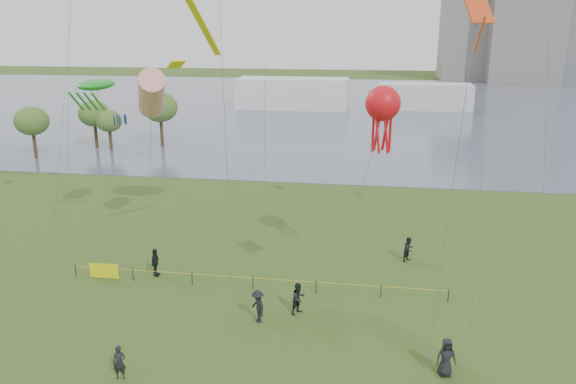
# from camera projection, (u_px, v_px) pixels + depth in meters

# --- Properties ---
(lake) EXTENTS (400.00, 120.00, 0.08)m
(lake) POSITION_uv_depth(u_px,v_px,m) (353.00, 106.00, 115.69)
(lake) COLOR slate
(lake) RESTS_ON ground_plane
(building_mid) EXTENTS (20.00, 20.00, 38.00)m
(building_mid) POSITION_uv_depth(u_px,v_px,m) (524.00, 15.00, 162.40)
(building_mid) COLOR slate
(building_mid) RESTS_ON ground_plane
(building_low) EXTENTS (16.00, 18.00, 28.00)m
(building_low) POSITION_uv_depth(u_px,v_px,m) (469.00, 32.00, 171.53)
(building_low) COLOR slate
(building_low) RESTS_ON ground_plane
(pavilion_left) EXTENTS (22.00, 8.00, 6.00)m
(pavilion_left) POSITION_uv_depth(u_px,v_px,m) (293.00, 93.00, 111.83)
(pavilion_left) COLOR silver
(pavilion_left) RESTS_ON ground_plane
(pavilion_right) EXTENTS (18.00, 7.00, 5.00)m
(pavilion_right) POSITION_uv_depth(u_px,v_px,m) (424.00, 97.00, 111.07)
(pavilion_right) COLOR silver
(pavilion_right) RESTS_ON ground_plane
(trees) EXTENTS (26.80, 13.96, 8.05)m
(trees) POSITION_uv_depth(u_px,v_px,m) (63.00, 113.00, 72.67)
(trees) COLOR #362818
(trees) RESTS_ON ground_plane
(fence) EXTENTS (24.07, 0.07, 1.05)m
(fence) POSITION_uv_depth(u_px,v_px,m) (160.00, 275.00, 36.28)
(fence) COLOR black
(fence) RESTS_ON ground_plane
(spectator_a) EXTENTS (1.12, 1.16, 1.88)m
(spectator_a) POSITION_uv_depth(u_px,v_px,m) (299.00, 298.00, 32.28)
(spectator_a) COLOR black
(spectator_a) RESTS_ON ground_plane
(spectator_b) EXTENTS (1.32, 1.41, 1.91)m
(spectator_b) POSITION_uv_depth(u_px,v_px,m) (258.00, 306.00, 31.33)
(spectator_b) COLOR black
(spectator_b) RESTS_ON ground_plane
(spectator_c) EXTENTS (0.48, 1.12, 1.91)m
(spectator_c) POSITION_uv_depth(u_px,v_px,m) (155.00, 262.00, 37.15)
(spectator_c) COLOR black
(spectator_c) RESTS_ON ground_plane
(spectator_d) EXTENTS (1.04, 0.78, 1.93)m
(spectator_d) POSITION_uv_depth(u_px,v_px,m) (446.00, 357.00, 26.50)
(spectator_d) COLOR black
(spectator_d) RESTS_ON ground_plane
(spectator_f) EXTENTS (0.69, 0.52, 1.69)m
(spectator_f) POSITION_uv_depth(u_px,v_px,m) (119.00, 362.00, 26.30)
(spectator_f) COLOR black
(spectator_f) RESTS_ON ground_plane
(spectator_g) EXTENTS (1.06, 1.09, 1.78)m
(spectator_g) POSITION_uv_depth(u_px,v_px,m) (409.00, 249.00, 39.52)
(spectator_g) COLOR black
(spectator_g) RESTS_ON ground_plane
(kite_windsock) EXTENTS (4.21, 5.99, 13.46)m
(kite_windsock) POSITION_uv_depth(u_px,v_px,m) (151.00, 94.00, 37.79)
(kite_windsock) COLOR #3F3F42
(kite_creature) EXTENTS (4.47, 7.73, 12.34)m
(kite_creature) POSITION_uv_depth(u_px,v_px,m) (96.00, 85.00, 40.18)
(kite_creature) COLOR #3F3F42
(kite_octopus) EXTENTS (3.45, 4.61, 12.69)m
(kite_octopus) POSITION_uv_depth(u_px,v_px,m) (383.00, 105.00, 32.84)
(kite_octopus) COLOR #3F3F42
(kite_delta) EXTENTS (3.50, 12.51, 17.30)m
(kite_delta) POSITION_uv_depth(u_px,v_px,m) (475.00, 34.00, 20.42)
(kite_delta) COLOR #3F3F42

